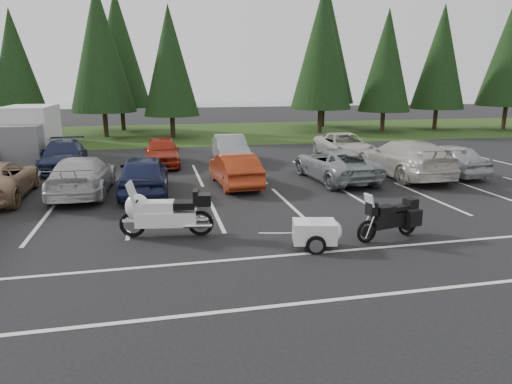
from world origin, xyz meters
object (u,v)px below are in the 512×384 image
at_px(adventure_motorcycle, 388,215).
at_px(car_far_3, 230,149).
at_px(car_far_2, 162,151).
at_px(car_near_5, 235,169).
at_px(car_near_8, 446,159).
at_px(cargo_trailer, 314,234).
at_px(box_truck, 27,135).
at_px(car_near_3, 82,175).
at_px(car_near_4, 144,174).
at_px(car_far_1, 63,155).
at_px(touring_motorcycle, 166,209).
at_px(car_near_6, 335,164).
at_px(car_near_7, 404,158).
at_px(car_far_4, 344,146).

bearing_deg(adventure_motorcycle, car_far_3, 87.21).
bearing_deg(car_far_2, car_far_3, 2.21).
relative_size(car_near_5, car_far_3, 0.95).
distance_m(car_near_8, cargo_trailer, 11.98).
relative_size(box_truck, car_near_5, 1.35).
height_order(car_near_3, cargo_trailer, car_near_3).
height_order(box_truck, car_far_3, box_truck).
distance_m(car_near_4, car_far_1, 7.04).
xyz_separation_m(car_far_3, adventure_motorcycle, (2.30, -12.77, -0.03)).
bearing_deg(touring_motorcycle, car_near_3, 126.98).
distance_m(car_near_3, adventure_motorcycle, 11.50).
bearing_deg(cargo_trailer, car_near_6, 76.84).
xyz_separation_m(car_near_6, touring_motorcycle, (-7.43, -5.98, 0.10)).
height_order(car_near_8, car_far_2, car_far_2).
distance_m(car_near_7, touring_motorcycle, 12.37).
bearing_deg(adventure_motorcycle, car_near_6, 65.82).
xyz_separation_m(car_near_5, car_far_4, (7.12, 5.37, 0.02)).
height_order(car_far_1, adventure_motorcycle, car_far_1).
xyz_separation_m(car_near_7, touring_motorcycle, (-10.78, -6.06, -0.04)).
relative_size(car_near_5, car_far_4, 0.82).
xyz_separation_m(car_far_1, touring_motorcycle, (4.63, -11.06, 0.10)).
bearing_deg(car_near_7, car_far_1, -18.87).
bearing_deg(car_near_4, adventure_motorcycle, 136.17).
bearing_deg(box_truck, car_near_5, -39.25).
bearing_deg(car_near_8, car_near_3, -4.59).
distance_m(box_truck, car_far_3, 10.88).
distance_m(car_near_5, car_near_7, 7.84).
xyz_separation_m(car_near_4, car_far_2, (0.79, 5.94, -0.03)).
bearing_deg(car_near_3, car_near_4, 171.25).
distance_m(box_truck, adventure_motorcycle, 20.07).
xyz_separation_m(car_near_8, car_far_1, (-17.51, 5.08, -0.03)).
distance_m(car_near_8, car_far_4, 5.95).
distance_m(car_near_7, car_near_8, 2.10).
xyz_separation_m(car_near_4, cargo_trailer, (4.43, -6.97, -0.40)).
xyz_separation_m(car_far_4, cargo_trailer, (-6.33, -12.97, -0.33)).
distance_m(car_near_3, car_near_6, 10.45).
height_order(car_far_3, adventure_motorcycle, car_far_3).
bearing_deg(car_far_3, car_near_6, -53.25).
xyz_separation_m(box_truck, car_far_1, (2.25, -2.82, -0.75)).
height_order(car_near_7, car_far_1, car_near_7).
bearing_deg(car_near_8, car_far_1, -21.88).
distance_m(car_far_1, car_far_3, 8.28).
height_order(car_near_3, adventure_motorcycle, car_near_3).
bearing_deg(car_near_8, car_far_2, -27.78).
bearing_deg(car_near_8, car_far_4, -67.45).
bearing_deg(adventure_motorcycle, box_truck, 116.78).
distance_m(box_truck, car_near_4, 10.66).
xyz_separation_m(car_far_1, car_far_4, (14.69, 0.16, -0.00)).
bearing_deg(adventure_motorcycle, car_near_5, 99.14).
bearing_deg(car_near_5, car_near_3, -2.07).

